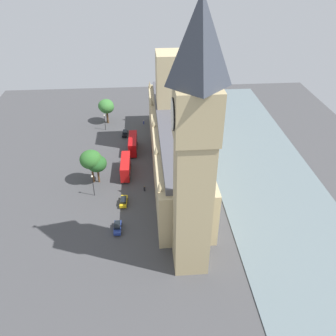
{
  "coord_description": "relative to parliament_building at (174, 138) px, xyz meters",
  "views": [
    {
      "loc": [
        6.88,
        89.0,
        58.24
      ],
      "look_at": [
        1.0,
        13.18,
        8.2
      ],
      "focal_mm": 37.79,
      "sensor_mm": 36.0,
      "label": 1
    }
  ],
  "objects": [
    {
      "name": "ground_plane",
      "position": [
        1.99,
        1.98,
        -8.76
      ],
      "size": [
        136.43,
        136.43,
        0.0
      ],
      "primitive_type": "plane",
      "color": "#424244"
    },
    {
      "name": "car_yellow_cab_kerbside",
      "position": [
        14.8,
        18.73,
        -7.87
      ],
      "size": [
        2.04,
        4.64,
        1.74
      ],
      "rotation": [
        0.0,
        0.0,
        3.08
      ],
      "color": "gold",
      "rests_on": "ground"
    },
    {
      "name": "plane_tree_corner",
      "position": [
        21.87,
        -29.5,
        -2.44
      ],
      "size": [
        5.32,
        5.32,
        8.63
      ],
      "color": "brown",
      "rests_on": "ground"
    },
    {
      "name": "plane_tree_slot_10",
      "position": [
        23.53,
        8.2,
        -1.32
      ],
      "size": [
        6.0,
        6.0,
        10.03
      ],
      "color": "brown",
      "rests_on": "ground"
    },
    {
      "name": "parliament_building",
      "position": [
        0.0,
        0.0,
        0.0
      ],
      "size": [
        13.14,
        66.43,
        30.79
      ],
      "color": "tan",
      "rests_on": "ground"
    },
    {
      "name": "street_lamp_slot_11",
      "position": [
        22.44,
        -24.04,
        -4.65
      ],
      "size": [
        0.56,
        0.56,
        5.82
      ],
      "color": "black",
      "rests_on": "ground"
    },
    {
      "name": "double_decker_bus_opposite_hall",
      "position": [
        14.51,
        4.91,
        -6.13
      ],
      "size": [
        2.82,
        10.55,
        4.75
      ],
      "rotation": [
        0.0,
        0.0,
        3.12
      ],
      "color": "red",
      "rests_on": "ground"
    },
    {
      "name": "car_black_trailing",
      "position": [
        15.34,
        -19.0,
        -7.88
      ],
      "size": [
        2.07,
        4.25,
        1.74
      ],
      "rotation": [
        0.0,
        0.0,
        -0.07
      ],
      "color": "black",
      "rests_on": "ground"
    },
    {
      "name": "river_thames",
      "position": [
        -25.66,
        1.98,
        -8.64
      ],
      "size": [
        29.46,
        122.79,
        0.25
      ],
      "primitive_type": "cube",
      "color": "slate",
      "rests_on": "ground"
    },
    {
      "name": "plane_tree_by_river_gate",
      "position": [
        22.15,
        -30.27,
        -2.3
      ],
      "size": [
        5.66,
        5.66,
        8.91
      ],
      "color": "brown",
      "rests_on": "ground"
    },
    {
      "name": "double_decker_bus_far_end",
      "position": [
        12.49,
        -8.33,
        -6.13
      ],
      "size": [
        2.86,
        10.56,
        4.75
      ],
      "rotation": [
        0.0,
        0.0,
        -0.02
      ],
      "color": "#B20C0F",
      "rests_on": "ground"
    },
    {
      "name": "plane_tree_near_tower",
      "position": [
        22.0,
        8.3,
        -2.68
      ],
      "size": [
        5.38,
        5.38,
        8.41
      ],
      "color": "brown",
      "rests_on": "ground"
    },
    {
      "name": "car_blue_leading",
      "position": [
        15.96,
        28.43,
        -7.88
      ],
      "size": [
        1.81,
        4.5,
        1.74
      ],
      "rotation": [
        0.0,
        0.0,
        -0.0
      ],
      "color": "navy",
      "rests_on": "ground"
    },
    {
      "name": "street_lamp_slot_12",
      "position": [
        22.73,
        14.49,
        -4.28
      ],
      "size": [
        0.56,
        0.56,
        6.43
      ],
      "color": "black",
      "rests_on": "ground"
    },
    {
      "name": "clock_tower",
      "position": [
        0.3,
        39.61,
        18.82
      ],
      "size": [
        7.67,
        7.67,
        53.33
      ],
      "color": "tan",
      "rests_on": "ground"
    },
    {
      "name": "pedestrian_under_trees",
      "position": [
        8.67,
        -27.53,
        -8.09
      ],
      "size": [
        0.59,
        0.64,
        1.5
      ],
      "rotation": [
        0.0,
        0.0,
        2.53
      ],
      "color": "navy",
      "rests_on": "ground"
    },
    {
      "name": "pedestrian_midblock",
      "position": [
        9.27,
        13.5,
        -8.06
      ],
      "size": [
        0.66,
        0.63,
        1.56
      ],
      "rotation": [
        0.0,
        0.0,
        5.39
      ],
      "color": "black",
      "rests_on": "ground"
    }
  ]
}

